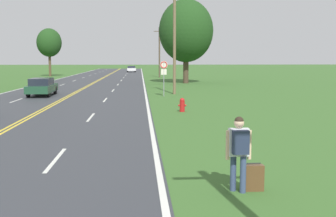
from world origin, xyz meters
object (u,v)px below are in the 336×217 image
(hitchhiker_person, at_px, (239,146))
(car_white_sedan_mid_near, at_px, (131,69))
(suitcase, at_px, (253,178))
(fire_hydrant, at_px, (182,105))
(tree_left_verge, at_px, (49,43))
(traffic_sign, at_px, (164,70))
(tree_mid_treeline, at_px, (186,31))
(car_dark_green_sedan_approaching, at_px, (42,87))

(hitchhiker_person, relative_size, car_white_sedan_mid_near, 0.42)
(suitcase, height_order, fire_hydrant, fire_hydrant)
(suitcase, bearing_deg, tree_left_verge, 15.16)
(fire_hydrant, distance_m, tree_left_verge, 51.72)
(hitchhiker_person, distance_m, fire_hydrant, 14.36)
(hitchhiker_person, height_order, traffic_sign, traffic_sign)
(fire_hydrant, height_order, tree_mid_treeline, tree_mid_treeline)
(traffic_sign, distance_m, tree_mid_treeline, 18.40)
(tree_mid_treeline, bearing_deg, car_white_sedan_mid_near, 99.85)
(suitcase, height_order, traffic_sign, traffic_sign)
(car_dark_green_sedan_approaching, bearing_deg, suitcase, -158.95)
(tree_mid_treeline, bearing_deg, tree_left_verge, 134.17)
(hitchhiker_person, distance_m, tree_left_verge, 65.25)
(car_white_sedan_mid_near, bearing_deg, traffic_sign, 1.08)
(fire_hydrant, distance_m, car_white_sedan_mid_near, 69.96)
(tree_mid_treeline, relative_size, car_white_sedan_mid_near, 2.48)
(traffic_sign, xyz_separation_m, car_dark_green_sedan_approaching, (-9.71, 1.10, -1.35))
(traffic_sign, relative_size, tree_mid_treeline, 0.28)
(suitcase, distance_m, fire_hydrant, 14.25)
(tree_left_verge, distance_m, tree_mid_treeline, 29.48)
(car_dark_green_sedan_approaching, bearing_deg, car_white_sedan_mid_near, -7.19)
(traffic_sign, xyz_separation_m, car_white_sedan_mid_near, (-3.71, 60.07, -1.39))
(hitchhiker_person, bearing_deg, fire_hydrant, -1.20)
(hitchhiker_person, xyz_separation_m, fire_hydrant, (0.19, 14.34, -0.65))
(hitchhiker_person, distance_m, tree_mid_treeline, 42.11)
(suitcase, relative_size, fire_hydrant, 0.83)
(traffic_sign, bearing_deg, car_white_sedan_mid_near, 93.54)
(tree_mid_treeline, bearing_deg, car_dark_green_sedan_approaching, -129.12)
(suitcase, height_order, tree_mid_treeline, tree_mid_treeline)
(fire_hydrant, bearing_deg, hitchhiker_person, -90.75)
(car_dark_green_sedan_approaching, bearing_deg, fire_hydrant, -138.21)
(suitcase, xyz_separation_m, traffic_sign, (-0.65, 24.01, 1.80))
(tree_mid_treeline, bearing_deg, fire_hydrant, -96.68)
(traffic_sign, distance_m, tree_left_verge, 42.36)
(hitchhiker_person, xyz_separation_m, tree_mid_treeline, (3.39, 41.65, 5.20))
(car_dark_green_sedan_approaching, height_order, car_white_sedan_mid_near, car_dark_green_sedan_approaching)
(suitcase, height_order, car_white_sedan_mid_near, car_white_sedan_mid_near)
(car_white_sedan_mid_near, bearing_deg, tree_left_verge, -34.06)
(car_dark_green_sedan_approaching, bearing_deg, hitchhiker_person, -159.74)
(suitcase, xyz_separation_m, car_dark_green_sedan_approaching, (-10.36, 25.10, 0.45))
(suitcase, height_order, car_dark_green_sedan_approaching, car_dark_green_sedan_approaching)
(tree_left_verge, bearing_deg, traffic_sign, -66.45)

